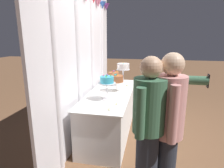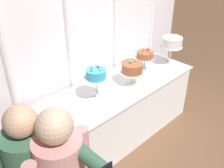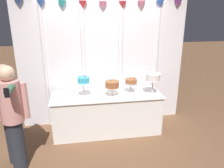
% 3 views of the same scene
% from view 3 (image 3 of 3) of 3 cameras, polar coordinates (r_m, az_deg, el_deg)
% --- Properties ---
extents(ground_plane, '(24.00, 24.00, 0.00)m').
position_cam_3_polar(ground_plane, '(4.42, -1.13, -12.68)').
color(ground_plane, brown).
extents(draped_curtain, '(3.36, 0.16, 2.75)m').
position_cam_3_polar(draped_curtain, '(4.42, -2.40, 7.47)').
color(draped_curtain, white).
rests_on(draped_curtain, ground_plane).
extents(cake_table, '(2.09, 0.74, 0.78)m').
position_cam_3_polar(cake_table, '(4.32, -1.35, -7.57)').
color(cake_table, white).
rests_on(cake_table, ground_plane).
extents(cake_display_leftmost, '(0.28, 0.28, 0.43)m').
position_cam_3_polar(cake_display_leftmost, '(4.00, -7.46, 0.74)').
color(cake_display_leftmost, silver).
rests_on(cake_display_leftmost, cake_table).
extents(cake_display_midleft, '(0.29, 0.29, 0.33)m').
position_cam_3_polar(cake_display_midleft, '(4.02, 0.03, -0.23)').
color(cake_display_midleft, silver).
rests_on(cake_display_midleft, cake_table).
extents(cake_display_midright, '(0.25, 0.25, 0.31)m').
position_cam_3_polar(cake_display_midright, '(4.21, 5.02, 0.53)').
color(cake_display_midright, '#B2B2B7').
rests_on(cake_display_midright, cake_table).
extents(cake_display_rightmost, '(0.29, 0.29, 0.43)m').
position_cam_3_polar(cake_display_rightmost, '(4.16, 10.69, 1.63)').
color(cake_display_rightmost, silver).
rests_on(cake_display_rightmost, cake_table).
extents(tealight_far_left, '(0.04, 0.04, 0.03)m').
position_cam_3_polar(tealight_far_left, '(3.99, -13.47, -4.10)').
color(tealight_far_left, beige).
rests_on(tealight_far_left, cake_table).
extents(tealight_near_left, '(0.04, 0.04, 0.03)m').
position_cam_3_polar(tealight_near_left, '(3.92, -10.29, -4.30)').
color(tealight_near_left, beige).
rests_on(tealight_near_left, cake_table).
extents(tealight_near_right, '(0.04, 0.04, 0.04)m').
position_cam_3_polar(tealight_near_right, '(4.04, 6.02, -3.40)').
color(tealight_near_right, beige).
rests_on(tealight_near_right, cake_table).
extents(guest_girl_blue_dress, '(0.44, 0.72, 1.59)m').
position_cam_3_polar(guest_girl_blue_dress, '(3.60, -25.38, -6.31)').
color(guest_girl_blue_dress, '#282D38').
rests_on(guest_girl_blue_dress, ground_plane).
extents(guest_man_dark_suit, '(0.46, 0.32, 1.62)m').
position_cam_3_polar(guest_man_dark_suit, '(3.40, -24.51, -7.38)').
color(guest_man_dark_suit, '#282D38').
rests_on(guest_man_dark_suit, ground_plane).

